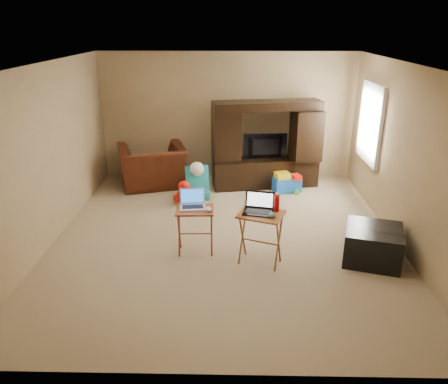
{
  "coord_description": "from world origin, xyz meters",
  "views": [
    {
      "loc": [
        0.12,
        -5.86,
        3.01
      ],
      "look_at": [
        0.0,
        -0.2,
        0.8
      ],
      "focal_mm": 35.0,
      "sensor_mm": 36.0,
      "label": 1
    }
  ],
  "objects_px": {
    "child_rocker": "(197,183)",
    "laptop_left": "(193,200)",
    "push_toy": "(287,182)",
    "mouse_left": "(209,209)",
    "plush_toy": "(184,193)",
    "tray_table_right": "(260,239)",
    "laptop_right": "(258,204)",
    "recliner": "(152,166)",
    "tray_table_left": "(195,231)",
    "ottoman": "(373,245)",
    "television": "(266,147)",
    "mouse_right": "(272,215)",
    "water_bottle": "(277,203)",
    "entertainment_center": "(266,145)"
  },
  "relations": [
    {
      "from": "laptop_right",
      "to": "tray_table_left",
      "type": "bearing_deg",
      "value": 174.68
    },
    {
      "from": "tray_table_left",
      "to": "laptop_right",
      "type": "xyz_separation_m",
      "value": [
        0.84,
        -0.25,
        0.51
      ]
    },
    {
      "from": "plush_toy",
      "to": "mouse_right",
      "type": "xyz_separation_m",
      "value": [
        1.35,
        -2.09,
        0.53
      ]
    },
    {
      "from": "recliner",
      "to": "mouse_right",
      "type": "relative_size",
      "value": 8.39
    },
    {
      "from": "plush_toy",
      "to": "tray_table_right",
      "type": "bearing_deg",
      "value": -58.34
    },
    {
      "from": "entertainment_center",
      "to": "push_toy",
      "type": "distance_m",
      "value": 0.82
    },
    {
      "from": "child_rocker",
      "to": "ottoman",
      "type": "relative_size",
      "value": 0.79
    },
    {
      "from": "mouse_left",
      "to": "mouse_right",
      "type": "xyz_separation_m",
      "value": [
        0.82,
        -0.32,
        0.07
      ]
    },
    {
      "from": "child_rocker",
      "to": "tray_table_left",
      "type": "relative_size",
      "value": 0.87
    },
    {
      "from": "recliner",
      "to": "child_rocker",
      "type": "xyz_separation_m",
      "value": [
        0.9,
        -0.62,
        -0.11
      ]
    },
    {
      "from": "push_toy",
      "to": "ottoman",
      "type": "height_order",
      "value": "ottoman"
    },
    {
      "from": "child_rocker",
      "to": "laptop_right",
      "type": "bearing_deg",
      "value": -79.28
    },
    {
      "from": "television",
      "to": "child_rocker",
      "type": "bearing_deg",
      "value": 19.88
    },
    {
      "from": "laptop_right",
      "to": "ottoman",
      "type": "bearing_deg",
      "value": 14.6
    },
    {
      "from": "mouse_left",
      "to": "water_bottle",
      "type": "relative_size",
      "value": 0.6
    },
    {
      "from": "push_toy",
      "to": "mouse_left",
      "type": "xyz_separation_m",
      "value": [
        -1.34,
        -2.43,
        0.49
      ]
    },
    {
      "from": "television",
      "to": "plush_toy",
      "type": "xyz_separation_m",
      "value": [
        -1.47,
        -0.95,
        -0.57
      ]
    },
    {
      "from": "tray_table_left",
      "to": "push_toy",
      "type": "bearing_deg",
      "value": 54.64
    },
    {
      "from": "tray_table_left",
      "to": "mouse_right",
      "type": "xyz_separation_m",
      "value": [
        1.01,
        -0.39,
        0.42
      ]
    },
    {
      "from": "recliner",
      "to": "laptop_right",
      "type": "xyz_separation_m",
      "value": [
        1.89,
        -2.89,
        0.44
      ]
    },
    {
      "from": "child_rocker",
      "to": "laptop_left",
      "type": "height_order",
      "value": "laptop_left"
    },
    {
      "from": "tray_table_right",
      "to": "mouse_right",
      "type": "height_order",
      "value": "mouse_right"
    },
    {
      "from": "push_toy",
      "to": "laptop_left",
      "type": "xyz_separation_m",
      "value": [
        -1.56,
        -2.33,
        0.58
      ]
    },
    {
      "from": "recliner",
      "to": "tray_table_right",
      "type": "height_order",
      "value": "recliner"
    },
    {
      "from": "ottoman",
      "to": "tray_table_left",
      "type": "distance_m",
      "value": 2.4
    },
    {
      "from": "push_toy",
      "to": "ottoman",
      "type": "distance_m",
      "value": 2.67
    },
    {
      "from": "tray_table_right",
      "to": "laptop_right",
      "type": "distance_m",
      "value": 0.48
    },
    {
      "from": "laptop_right",
      "to": "water_bottle",
      "type": "relative_size",
      "value": 1.7
    },
    {
      "from": "tray_table_right",
      "to": "mouse_right",
      "type": "xyz_separation_m",
      "value": [
        0.13,
        -0.12,
        0.39
      ]
    },
    {
      "from": "ottoman",
      "to": "tray_table_left",
      "type": "xyz_separation_m",
      "value": [
        -2.39,
        0.17,
        0.1
      ]
    },
    {
      "from": "push_toy",
      "to": "television",
      "type": "bearing_deg",
      "value": 127.24
    },
    {
      "from": "television",
      "to": "ottoman",
      "type": "xyz_separation_m",
      "value": [
        1.26,
        -2.81,
        -0.56
      ]
    },
    {
      "from": "plush_toy",
      "to": "ottoman",
      "type": "height_order",
      "value": "ottoman"
    },
    {
      "from": "mouse_right",
      "to": "tray_table_left",
      "type": "bearing_deg",
      "value": 158.69
    },
    {
      "from": "push_toy",
      "to": "laptop_left",
      "type": "bearing_deg",
      "value": -140.73
    },
    {
      "from": "recliner",
      "to": "ottoman",
      "type": "xyz_separation_m",
      "value": [
        3.44,
        -2.81,
        -0.17
      ]
    },
    {
      "from": "mouse_right",
      "to": "water_bottle",
      "type": "bearing_deg",
      "value": 70.71
    },
    {
      "from": "television",
      "to": "ottoman",
      "type": "bearing_deg",
      "value": 108.0
    },
    {
      "from": "mouse_left",
      "to": "ottoman",
      "type": "bearing_deg",
      "value": -2.56
    },
    {
      "from": "push_toy",
      "to": "laptop_left",
      "type": "height_order",
      "value": "laptop_left"
    },
    {
      "from": "plush_toy",
      "to": "push_toy",
      "type": "height_order",
      "value": "plush_toy"
    },
    {
      "from": "child_rocker",
      "to": "plush_toy",
      "type": "relative_size",
      "value": 1.27
    },
    {
      "from": "ottoman",
      "to": "laptop_right",
      "type": "distance_m",
      "value": 1.67
    },
    {
      "from": "mouse_left",
      "to": "mouse_right",
      "type": "height_order",
      "value": "mouse_right"
    },
    {
      "from": "mouse_right",
      "to": "television",
      "type": "bearing_deg",
      "value": 87.66
    },
    {
      "from": "television",
      "to": "laptop_left",
      "type": "height_order",
      "value": "television"
    },
    {
      "from": "mouse_right",
      "to": "ottoman",
      "type": "bearing_deg",
      "value": 9.22
    },
    {
      "from": "tray_table_right",
      "to": "mouse_left",
      "type": "distance_m",
      "value": 0.79
    },
    {
      "from": "child_rocker",
      "to": "mouse_left",
      "type": "xyz_separation_m",
      "value": [
        0.34,
        -2.09,
        0.4
      ]
    },
    {
      "from": "entertainment_center",
      "to": "mouse_left",
      "type": "height_order",
      "value": "entertainment_center"
    }
  ]
}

